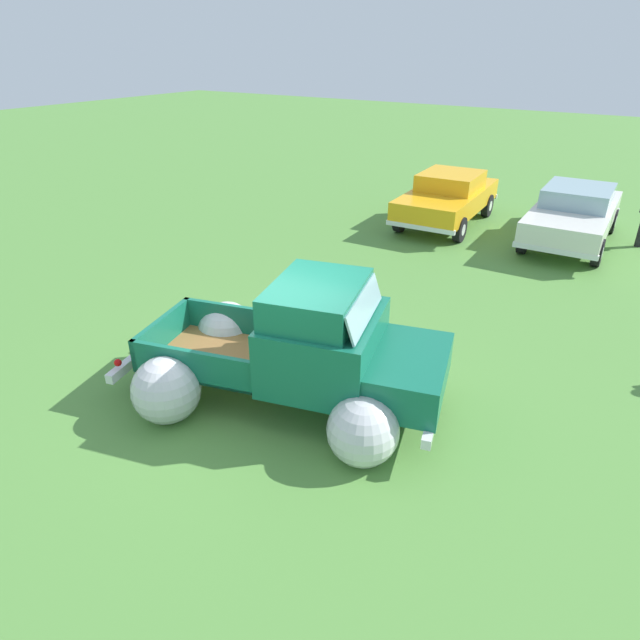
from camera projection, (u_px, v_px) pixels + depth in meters
The scene contains 4 objects.
ground_plane at pixel (283, 397), 8.16m from camera, with size 80.00×80.00×0.00m, color #548C3D.
vintage_pickup_truck at pixel (306, 358), 7.70m from camera, with size 4.95×3.60×1.96m.
show_car_0 at pixel (448, 197), 15.50m from camera, with size 2.03×4.27×1.43m.
show_car_1 at pixel (574, 213), 14.04m from camera, with size 1.97×4.56×1.43m.
Camera 1 is at (4.10, -5.36, 4.76)m, focal length 30.66 mm.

